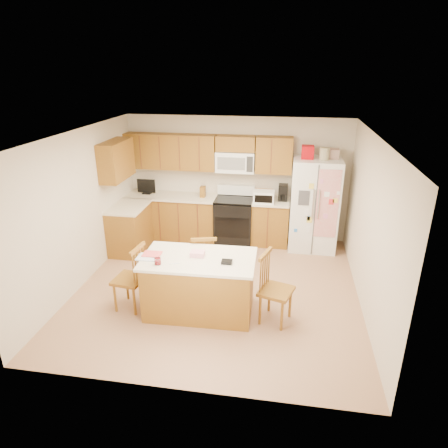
% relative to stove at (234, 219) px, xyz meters
% --- Properties ---
extents(ground, '(4.50, 4.50, 0.00)m').
position_rel_stove_xyz_m(ground, '(0.00, -1.94, -0.47)').
color(ground, '#A57655').
rests_on(ground, ground).
extents(room_shell, '(4.60, 4.60, 2.52)m').
position_rel_stove_xyz_m(room_shell, '(0.00, -1.94, 0.97)').
color(room_shell, beige).
rests_on(room_shell, ground).
extents(cabinetry, '(3.36, 1.56, 2.15)m').
position_rel_stove_xyz_m(cabinetry, '(-0.98, -0.15, 0.44)').
color(cabinetry, '#93641B').
rests_on(cabinetry, ground).
extents(stove, '(0.76, 0.65, 1.13)m').
position_rel_stove_xyz_m(stove, '(0.00, 0.00, 0.00)').
color(stove, black).
rests_on(stove, ground).
extents(refrigerator, '(0.90, 0.79, 2.04)m').
position_rel_stove_xyz_m(refrigerator, '(1.57, -0.06, 0.45)').
color(refrigerator, white).
rests_on(refrigerator, ground).
extents(island, '(1.69, 0.98, 0.97)m').
position_rel_stove_xyz_m(island, '(-0.15, -2.61, -0.03)').
color(island, '#93641B').
rests_on(island, ground).
extents(windsor_chair_left, '(0.47, 0.49, 1.02)m').
position_rel_stove_xyz_m(windsor_chair_left, '(-1.17, -2.68, 0.01)').
color(windsor_chair_left, '#93641B').
rests_on(windsor_chair_left, ground).
extents(windsor_chair_back, '(0.50, 0.48, 0.97)m').
position_rel_stove_xyz_m(windsor_chair_back, '(-0.22, -1.97, -0.02)').
color(windsor_chair_back, '#93641B').
rests_on(windsor_chair_back, ground).
extents(windsor_chair_right, '(0.54, 0.56, 1.04)m').
position_rel_stove_xyz_m(windsor_chair_right, '(0.94, -2.67, 0.02)').
color(windsor_chair_right, '#93641B').
rests_on(windsor_chair_right, ground).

